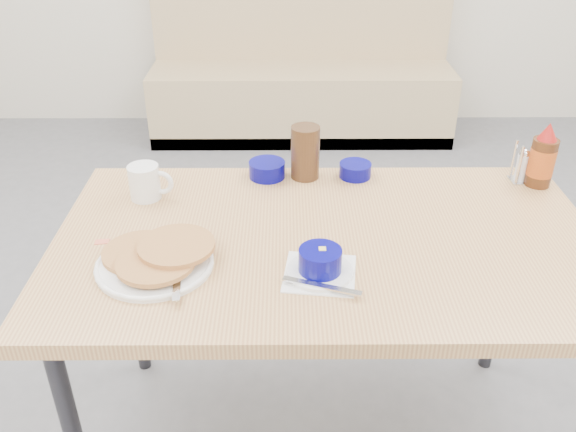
{
  "coord_description": "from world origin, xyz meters",
  "views": [
    {
      "loc": [
        -0.11,
        -1.06,
        1.6
      ],
      "look_at": [
        -0.1,
        0.25,
        0.82
      ],
      "focal_mm": 38.0,
      "sensor_mm": 36.0,
      "label": 1
    }
  ],
  "objects_px": {
    "pancake_plate": "(156,259)",
    "coffee_mug": "(146,182)",
    "dining_table": "(326,257)",
    "syrup_bottle": "(542,159)",
    "condiment_caddy": "(529,168)",
    "creamer_bowl": "(267,170)",
    "grits_setting": "(320,264)",
    "butter_bowl": "(355,170)",
    "amber_tumbler": "(305,152)",
    "booth_bench": "(301,79)"
  },
  "relations": [
    {
      "from": "syrup_bottle",
      "to": "booth_bench",
      "type": "bearing_deg",
      "value": 105.88
    },
    {
      "from": "pancake_plate",
      "to": "creamer_bowl",
      "type": "height_order",
      "value": "same"
    },
    {
      "from": "coffee_mug",
      "to": "condiment_caddy",
      "type": "height_order",
      "value": "condiment_caddy"
    },
    {
      "from": "pancake_plate",
      "to": "butter_bowl",
      "type": "relative_size",
      "value": 3.02
    },
    {
      "from": "butter_bowl",
      "to": "amber_tumbler",
      "type": "xyz_separation_m",
      "value": [
        -0.15,
        0.0,
        0.06
      ]
    },
    {
      "from": "amber_tumbler",
      "to": "syrup_bottle",
      "type": "height_order",
      "value": "syrup_bottle"
    },
    {
      "from": "pancake_plate",
      "to": "coffee_mug",
      "type": "height_order",
      "value": "coffee_mug"
    },
    {
      "from": "butter_bowl",
      "to": "amber_tumbler",
      "type": "distance_m",
      "value": 0.16
    },
    {
      "from": "grits_setting",
      "to": "creamer_bowl",
      "type": "bearing_deg",
      "value": 104.99
    },
    {
      "from": "pancake_plate",
      "to": "coffee_mug",
      "type": "distance_m",
      "value": 0.35
    },
    {
      "from": "dining_table",
      "to": "grits_setting",
      "type": "height_order",
      "value": "grits_setting"
    },
    {
      "from": "amber_tumbler",
      "to": "pancake_plate",
      "type": "bearing_deg",
      "value": -128.18
    },
    {
      "from": "pancake_plate",
      "to": "amber_tumbler",
      "type": "relative_size",
      "value": 1.8
    },
    {
      "from": "pancake_plate",
      "to": "syrup_bottle",
      "type": "bearing_deg",
      "value": 21.29
    },
    {
      "from": "butter_bowl",
      "to": "condiment_caddy",
      "type": "relative_size",
      "value": 0.78
    },
    {
      "from": "grits_setting",
      "to": "syrup_bottle",
      "type": "relative_size",
      "value": 1.0
    },
    {
      "from": "butter_bowl",
      "to": "pancake_plate",
      "type": "bearing_deg",
      "value": -138.07
    },
    {
      "from": "dining_table",
      "to": "amber_tumbler",
      "type": "height_order",
      "value": "amber_tumbler"
    },
    {
      "from": "butter_bowl",
      "to": "syrup_bottle",
      "type": "bearing_deg",
      "value": -5.89
    },
    {
      "from": "booth_bench",
      "to": "coffee_mug",
      "type": "bearing_deg",
      "value": -102.14
    },
    {
      "from": "dining_table",
      "to": "grits_setting",
      "type": "bearing_deg",
      "value": -99.45
    },
    {
      "from": "creamer_bowl",
      "to": "butter_bowl",
      "type": "relative_size",
      "value": 1.13
    },
    {
      "from": "grits_setting",
      "to": "condiment_caddy",
      "type": "bearing_deg",
      "value": 36.19
    },
    {
      "from": "dining_table",
      "to": "creamer_bowl",
      "type": "xyz_separation_m",
      "value": [
        -0.16,
        0.34,
        0.09
      ]
    },
    {
      "from": "grits_setting",
      "to": "amber_tumbler",
      "type": "distance_m",
      "value": 0.51
    },
    {
      "from": "grits_setting",
      "to": "creamer_bowl",
      "type": "height_order",
      "value": "grits_setting"
    },
    {
      "from": "pancake_plate",
      "to": "butter_bowl",
      "type": "distance_m",
      "value": 0.7
    },
    {
      "from": "pancake_plate",
      "to": "grits_setting",
      "type": "distance_m",
      "value": 0.39
    },
    {
      "from": "creamer_bowl",
      "to": "coffee_mug",
      "type": "bearing_deg",
      "value": -159.07
    },
    {
      "from": "grits_setting",
      "to": "condiment_caddy",
      "type": "distance_m",
      "value": 0.8
    },
    {
      "from": "dining_table",
      "to": "grits_setting",
      "type": "relative_size",
      "value": 7.21
    },
    {
      "from": "grits_setting",
      "to": "syrup_bottle",
      "type": "bearing_deg",
      "value": 33.88
    },
    {
      "from": "coffee_mug",
      "to": "creamer_bowl",
      "type": "height_order",
      "value": "coffee_mug"
    },
    {
      "from": "booth_bench",
      "to": "grits_setting",
      "type": "xyz_separation_m",
      "value": [
        -0.03,
        -2.7,
        0.44
      ]
    },
    {
      "from": "booth_bench",
      "to": "pancake_plate",
      "type": "distance_m",
      "value": 2.73
    },
    {
      "from": "coffee_mug",
      "to": "syrup_bottle",
      "type": "bearing_deg",
      "value": 3.72
    },
    {
      "from": "booth_bench",
      "to": "dining_table",
      "type": "bearing_deg",
      "value": -90.0
    },
    {
      "from": "dining_table",
      "to": "syrup_bottle",
      "type": "xyz_separation_m",
      "value": [
        0.64,
        0.28,
        0.15
      ]
    },
    {
      "from": "dining_table",
      "to": "amber_tumbler",
      "type": "bearing_deg",
      "value": 97.89
    },
    {
      "from": "dining_table",
      "to": "syrup_bottle",
      "type": "relative_size",
      "value": 7.19
    },
    {
      "from": "dining_table",
      "to": "coffee_mug",
      "type": "height_order",
      "value": "coffee_mug"
    },
    {
      "from": "pancake_plate",
      "to": "grits_setting",
      "type": "bearing_deg",
      "value": -5.54
    },
    {
      "from": "dining_table",
      "to": "syrup_bottle",
      "type": "bearing_deg",
      "value": 23.99
    },
    {
      "from": "pancake_plate",
      "to": "dining_table",
      "type": "bearing_deg",
      "value": 16.92
    },
    {
      "from": "grits_setting",
      "to": "condiment_caddy",
      "type": "height_order",
      "value": "condiment_caddy"
    },
    {
      "from": "condiment_caddy",
      "to": "coffee_mug",
      "type": "bearing_deg",
      "value": -179.31
    },
    {
      "from": "butter_bowl",
      "to": "amber_tumbler",
      "type": "relative_size",
      "value": 0.6
    },
    {
      "from": "booth_bench",
      "to": "creamer_bowl",
      "type": "xyz_separation_m",
      "value": [
        -0.16,
        -2.19,
        0.43
      ]
    },
    {
      "from": "dining_table",
      "to": "creamer_bowl",
      "type": "relative_size",
      "value": 12.81
    },
    {
      "from": "condiment_caddy",
      "to": "syrup_bottle",
      "type": "bearing_deg",
      "value": -55.0
    }
  ]
}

